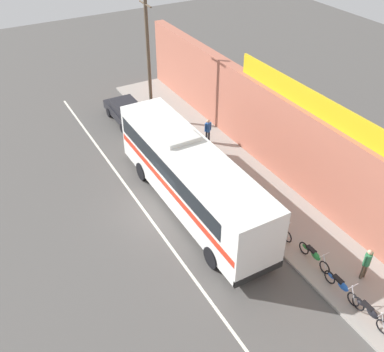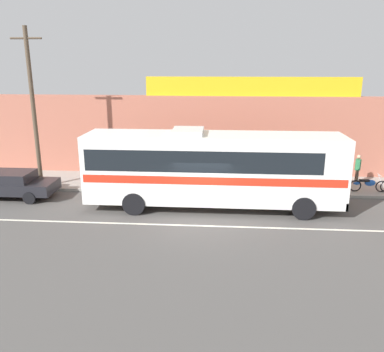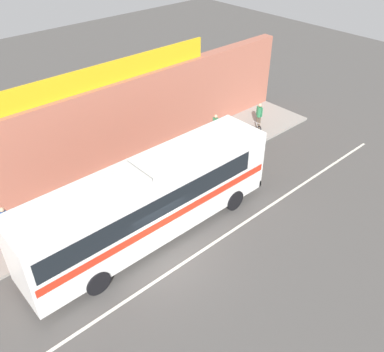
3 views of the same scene
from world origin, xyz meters
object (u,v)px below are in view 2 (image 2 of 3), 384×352
utility_pole (33,108)px  motorcycle_black (331,182)px  motorcycle_red (368,184)px  pedestrian_near_shop (129,163)px  motorcycle_orange (288,182)px  pedestrian_far_left (358,167)px  intercity_bus (211,166)px  parked_car (12,184)px

utility_pole → motorcycle_black: utility_pole is taller
motorcycle_red → pedestrian_near_shop: (-12.97, 1.35, 0.53)m
motorcycle_black → motorcycle_red: (1.86, -0.19, 0.00)m
motorcycle_black → motorcycle_orange: bearing=-175.8°
motorcycle_black → motorcycle_red: bearing=-5.9°
motorcycle_red → pedestrian_far_left: bearing=94.8°
motorcycle_orange → intercity_bus: bearing=-146.4°
intercity_bus → motorcycle_orange: bearing=33.6°
parked_car → pedestrian_far_left: bearing=10.5°
motorcycle_red → pedestrian_near_shop: size_ratio=1.19×
utility_pole → pedestrian_near_shop: bearing=21.5°
motorcycle_red → motorcycle_orange: same height
motorcycle_black → pedestrian_near_shop: bearing=174.0°
motorcycle_black → parked_car: bearing=-172.6°
utility_pole → pedestrian_far_left: bearing=6.2°
motorcycle_red → parked_car: bearing=-174.0°
motorcycle_black → motorcycle_orange: 2.29m
motorcycle_orange → pedestrian_far_left: bearing=19.5°
utility_pole → motorcycle_orange: size_ratio=4.40×
parked_car → motorcycle_orange: (14.18, 1.96, -0.17)m
intercity_bus → pedestrian_far_left: 9.05m
intercity_bus → utility_pole: utility_pole is taller
motorcycle_orange → motorcycle_red: bearing=-0.3°
utility_pole → motorcycle_orange: bearing=1.9°
intercity_bus → parked_car: (-10.19, 0.69, -1.33)m
intercity_bus → motorcycle_orange: (3.99, 2.65, -1.50)m
intercity_bus → parked_car: 10.30m
motorcycle_red → intercity_bus: bearing=-162.1°
motorcycle_orange → motorcycle_black: bearing=4.2°
pedestrian_near_shop → motorcycle_black: bearing=-6.0°
motorcycle_orange → pedestrian_far_left: pedestrian_far_left is taller
motorcycle_orange → utility_pole: bearing=-178.1°
intercity_bus → pedestrian_near_shop: 6.34m
pedestrian_near_shop → utility_pole: bearing=-158.5°
parked_car → utility_pole: 4.08m
intercity_bus → pedestrian_far_left: bearing=27.0°
motorcycle_black → motorcycle_orange: size_ratio=1.04×
utility_pole → pedestrian_far_left: 17.78m
parked_car → utility_pole: size_ratio=0.53×
parked_car → utility_pole: bearing=60.8°
motorcycle_red → pedestrian_far_left: (-0.12, 1.45, 0.53)m
parked_car → motorcycle_black: parked_car is taller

